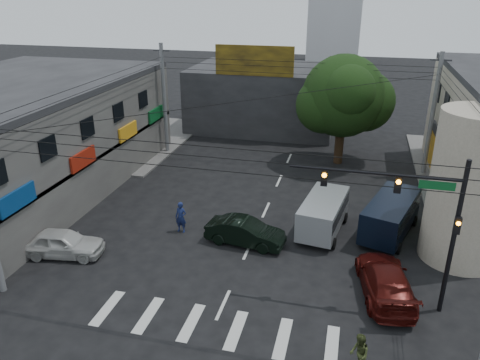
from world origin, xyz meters
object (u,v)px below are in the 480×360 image
at_px(navy_van, 390,217).
at_px(traffic_officer, 181,217).
at_px(traffic_gantry, 415,210).
at_px(utility_pole_far_left, 164,100).
at_px(silver_minivan, 323,216).
at_px(pedestrian_olive, 359,354).
at_px(maroon_sedan, 385,280).
at_px(utility_pole_far_right, 432,116).
at_px(street_tree, 343,96).
at_px(dark_sedan, 245,232).
at_px(white_compact, 63,243).

xyz_separation_m(navy_van, traffic_officer, (-11.83, -2.66, -0.16)).
height_order(traffic_gantry, utility_pole_far_left, utility_pole_far_left).
bearing_deg(silver_minivan, pedestrian_olive, -159.67).
bearing_deg(traffic_officer, maroon_sedan, -12.43).
xyz_separation_m(traffic_gantry, utility_pole_far_right, (2.68, 17.00, -0.23)).
height_order(street_tree, pedestrian_olive, street_tree).
distance_m(dark_sedan, traffic_officer, 4.00).
bearing_deg(silver_minivan, street_tree, 7.24).
relative_size(street_tree, navy_van, 1.49).
bearing_deg(silver_minivan, traffic_officer, 112.44).
distance_m(white_compact, navy_van, 18.29).
height_order(street_tree, utility_pole_far_left, utility_pole_far_left).
bearing_deg(dark_sedan, street_tree, -9.71).
xyz_separation_m(street_tree, navy_van, (3.55, -11.34, -4.38)).
distance_m(traffic_gantry, white_compact, 17.78).
height_order(dark_sedan, navy_van, navy_van).
bearing_deg(utility_pole_far_right, white_compact, -139.61).
distance_m(street_tree, navy_van, 12.66).
bearing_deg(dark_sedan, traffic_officer, 90.55).
relative_size(utility_pole_far_right, maroon_sedan, 1.64).
distance_m(maroon_sedan, pedestrian_olive, 5.30).
xyz_separation_m(utility_pole_far_right, navy_van, (-2.95, -10.34, -3.51)).
xyz_separation_m(traffic_gantry, silver_minivan, (-4.06, 6.02, -3.78)).
height_order(silver_minivan, navy_van, navy_van).
bearing_deg(maroon_sedan, white_compact, -7.57).
relative_size(utility_pole_far_left, silver_minivan, 1.80).
distance_m(utility_pole_far_right, traffic_officer, 20.02).
height_order(utility_pole_far_left, pedestrian_olive, utility_pole_far_left).
xyz_separation_m(white_compact, maroon_sedan, (16.59, 0.63, 0.03)).
bearing_deg(maroon_sedan, dark_sedan, -31.29).
height_order(street_tree, traffic_officer, street_tree).
bearing_deg(utility_pole_far_left, dark_sedan, -52.82).
height_order(street_tree, utility_pole_far_right, utility_pole_far_right).
bearing_deg(navy_van, silver_minivan, 117.24).
distance_m(street_tree, utility_pole_far_left, 14.56).
height_order(utility_pole_far_left, dark_sedan, utility_pole_far_left).
relative_size(street_tree, dark_sedan, 1.89).
xyz_separation_m(dark_sedan, maroon_sedan, (7.42, -2.93, 0.04)).
relative_size(navy_van, traffic_officer, 3.13).
distance_m(white_compact, maroon_sedan, 16.60).
xyz_separation_m(street_tree, pedestrian_olive, (2.00, -22.55, -4.64)).
height_order(utility_pole_far_right, pedestrian_olive, utility_pole_far_right).
bearing_deg(traffic_officer, utility_pole_far_right, 45.40).
relative_size(silver_minivan, pedestrian_olive, 3.07).
bearing_deg(dark_sedan, navy_van, -61.54).
height_order(traffic_gantry, traffic_officer, traffic_gantry).
bearing_deg(dark_sedan, maroon_sedan, -104.67).
xyz_separation_m(utility_pole_far_right, traffic_officer, (-14.78, -13.00, -3.67)).
distance_m(dark_sedan, maroon_sedan, 7.98).
distance_m(navy_van, traffic_officer, 12.12).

